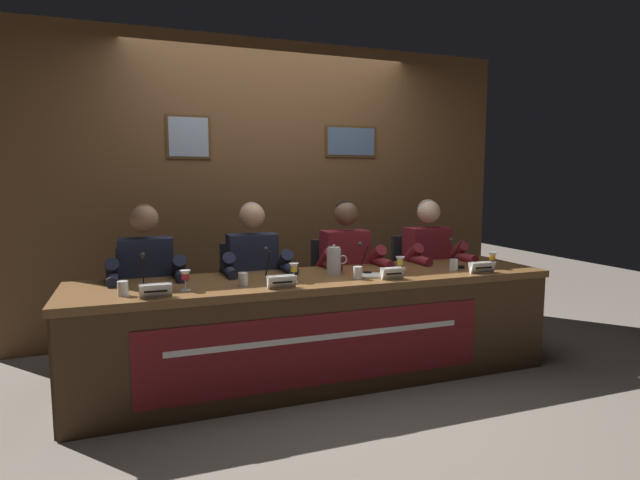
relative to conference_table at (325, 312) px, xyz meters
name	(u,v)px	position (x,y,z in m)	size (l,w,h in m)	color
ground_plane	(320,377)	(0.00, 0.11, -0.50)	(12.00, 12.00, 0.00)	#70665B
wall_back_panelled	(273,189)	(0.00, 1.35, 0.80)	(4.50, 0.14, 2.60)	brown
conference_table	(325,312)	(0.00, 0.00, 0.00)	(3.30, 0.77, 0.73)	brown
chair_far_left	(148,312)	(-1.12, 0.68, -0.06)	(0.44, 0.44, 0.90)	black
panelist_far_left	(147,279)	(-1.12, 0.48, 0.21)	(0.51, 0.48, 1.23)	black
nameplate_far_left	(156,291)	(-1.09, -0.19, 0.27)	(0.18, 0.06, 0.08)	white
juice_glass_far_left	(185,276)	(-0.91, -0.05, 0.32)	(0.06, 0.06, 0.12)	white
water_cup_far_left	(123,289)	(-1.26, -0.07, 0.27)	(0.06, 0.06, 0.08)	silver
microphone_far_left	(143,277)	(-1.15, 0.07, 0.30)	(0.06, 0.17, 0.22)	black
chair_center_left	(250,303)	(-0.37, 0.68, -0.06)	(0.44, 0.44, 0.90)	black
panelist_center_left	(255,273)	(-0.37, 0.48, 0.21)	(0.51, 0.48, 1.23)	black
nameplate_center_left	(282,282)	(-0.35, -0.18, 0.27)	(0.18, 0.06, 0.08)	white
juice_glass_center_left	(294,269)	(-0.23, -0.02, 0.32)	(0.06, 0.06, 0.12)	white
water_cup_center_left	(243,280)	(-0.56, -0.04, 0.27)	(0.06, 0.06, 0.08)	silver
microphone_center_left	(269,270)	(-0.37, 0.07, 0.30)	(0.06, 0.17, 0.22)	black
chair_center_right	(339,296)	(0.38, 0.68, -0.06)	(0.44, 0.44, 0.90)	black
panelist_center_right	(349,267)	(0.38, 0.48, 0.21)	(0.51, 0.48, 1.23)	black
nameplate_center_right	(393,273)	(0.42, -0.16, 0.27)	(0.16, 0.06, 0.08)	white
juice_glass_center_right	(400,262)	(0.56, -0.01, 0.32)	(0.06, 0.06, 0.12)	white
water_cup_center_right	(358,274)	(0.20, -0.08, 0.27)	(0.06, 0.06, 0.08)	silver
microphone_center_right	(365,263)	(0.34, 0.09, 0.30)	(0.06, 0.17, 0.22)	black
chair_far_right	(418,289)	(1.13, 0.68, -0.06)	(0.44, 0.44, 0.90)	black
panelist_far_right	(432,261)	(1.13, 0.48, 0.21)	(0.51, 0.48, 1.23)	black
nameplate_far_right	(482,267)	(1.13, -0.18, 0.27)	(0.20, 0.06, 0.08)	white
juice_glass_far_right	(492,257)	(1.32, -0.05, 0.32)	(0.06, 0.06, 0.12)	white
water_cup_far_right	(454,265)	(0.99, -0.03, 0.27)	(0.06, 0.06, 0.08)	silver
microphone_far_right	(457,258)	(1.10, 0.08, 0.30)	(0.06, 0.17, 0.22)	black
water_pitcher_central	(334,261)	(0.12, 0.15, 0.32)	(0.15, 0.10, 0.21)	silver
document_stack_center_right	(371,275)	(0.33, -0.02, 0.24)	(0.24, 0.19, 0.01)	white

